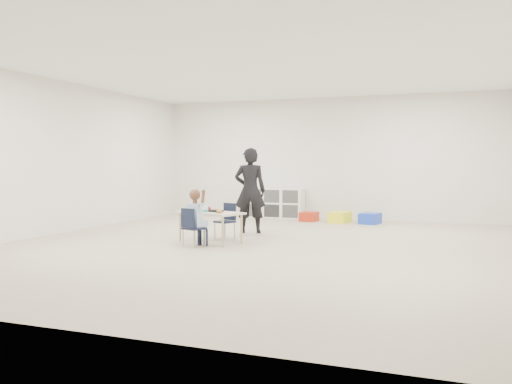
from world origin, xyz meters
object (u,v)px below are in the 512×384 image
at_px(child, 194,216).
at_px(cubby_shelf, 274,203).
at_px(table, 210,227).
at_px(chair_near, 194,228).
at_px(adult, 250,191).

height_order(child, cubby_shelf, child).
relative_size(table, child, 1.28).
height_order(table, cubby_shelf, cubby_shelf).
bearing_deg(cubby_shelf, chair_near, -86.43).
height_order(table, child, child).
height_order(cubby_shelf, adult, adult).
distance_m(table, chair_near, 0.52).
xyz_separation_m(chair_near, child, (0.00, 0.00, 0.17)).
relative_size(chair_near, adult, 0.38).
distance_m(child, cubby_shelf, 4.73).
xyz_separation_m(table, chair_near, (-0.03, -0.52, 0.05)).
distance_m(chair_near, cubby_shelf, 4.73).
bearing_deg(table, chair_near, -73.12).
relative_size(cubby_shelf, adult, 0.89).
relative_size(table, adult, 0.78).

